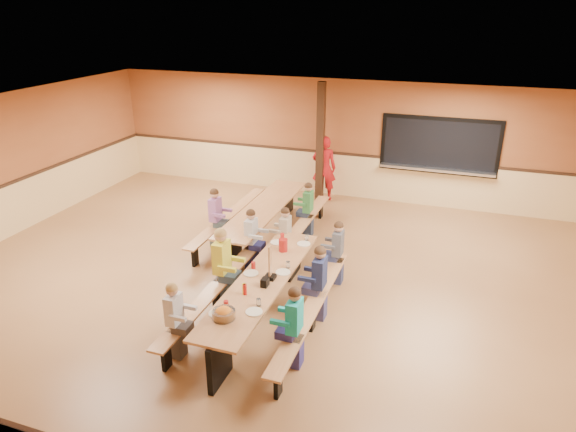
% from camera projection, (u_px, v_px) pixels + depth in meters
% --- Properties ---
extents(ground, '(12.00, 12.00, 0.00)m').
position_uv_depth(ground, '(263.00, 283.00, 9.33)').
color(ground, brown).
rests_on(ground, ground).
extents(room_envelope, '(12.04, 10.04, 3.02)m').
position_uv_depth(room_envelope, '(263.00, 249.00, 9.07)').
color(room_envelope, '#95532B').
rests_on(room_envelope, ground).
extents(kitchen_pass_through, '(2.78, 0.28, 1.38)m').
position_uv_depth(kitchen_pass_through, '(439.00, 148.00, 12.30)').
color(kitchen_pass_through, black).
rests_on(kitchen_pass_through, ground).
extents(structural_post, '(0.18, 0.18, 3.00)m').
position_uv_depth(structural_post, '(320.00, 144.00, 12.65)').
color(structural_post, black).
rests_on(structural_post, ground).
extents(cafeteria_table_main, '(1.91, 3.70, 0.74)m').
position_uv_depth(cafeteria_table_main, '(263.00, 291.00, 8.07)').
color(cafeteria_table_main, '#AE7445').
rests_on(cafeteria_table_main, ground).
extents(cafeteria_table_second, '(1.91, 3.70, 0.74)m').
position_uv_depth(cafeteria_table_second, '(264.00, 216.00, 10.87)').
color(cafeteria_table_second, '#AE7445').
rests_on(cafeteria_table_second, ground).
extents(seated_child_white_left, '(0.35, 0.29, 1.18)m').
position_uv_depth(seated_child_white_left, '(175.00, 321.00, 7.20)').
color(seated_child_white_left, silver).
rests_on(seated_child_white_left, ground).
extents(seated_adult_yellow, '(0.43, 0.36, 1.34)m').
position_uv_depth(seated_adult_yellow, '(222.00, 267.00, 8.49)').
color(seated_adult_yellow, yellow).
rests_on(seated_adult_yellow, ground).
extents(seated_child_grey_left, '(0.37, 0.30, 1.21)m').
position_uv_depth(seated_child_grey_left, '(251.00, 240.00, 9.61)').
color(seated_child_grey_left, silver).
rests_on(seated_child_grey_left, ground).
extents(seated_child_teal_right, '(0.38, 0.31, 1.23)m').
position_uv_depth(seated_child_teal_right, '(294.00, 328.00, 7.01)').
color(seated_child_teal_right, teal).
rests_on(seated_child_teal_right, ground).
extents(seated_child_navy_right, '(0.39, 0.32, 1.25)m').
position_uv_depth(seated_child_navy_right, '(319.00, 283.00, 8.09)').
color(seated_child_navy_right, '#1E264C').
rests_on(seated_child_navy_right, ground).
extents(seated_child_char_right, '(0.35, 0.29, 1.18)m').
position_uv_depth(seated_child_char_right, '(338.00, 253.00, 9.15)').
color(seated_child_char_right, '#494B53').
rests_on(seated_child_char_right, ground).
extents(seated_child_purple_sec, '(0.38, 0.31, 1.24)m').
position_uv_depth(seated_child_purple_sec, '(216.00, 218.00, 10.56)').
color(seated_child_purple_sec, '#975D9A').
rests_on(seated_child_purple_sec, ground).
extents(seated_child_green_sec, '(0.36, 0.29, 1.19)m').
position_uv_depth(seated_child_green_sec, '(308.00, 210.00, 11.03)').
color(seated_child_green_sec, '#34783B').
rests_on(seated_child_green_sec, ground).
extents(seated_child_tan_sec, '(0.36, 0.29, 1.18)m').
position_uv_depth(seated_child_tan_sec, '(285.00, 237.00, 9.75)').
color(seated_child_tan_sec, tan).
rests_on(seated_child_tan_sec, ground).
extents(standing_woman, '(0.67, 0.50, 1.67)m').
position_uv_depth(standing_woman, '(324.00, 168.00, 13.02)').
color(standing_woman, '#B51418').
rests_on(standing_woman, ground).
extents(punch_pitcher, '(0.16, 0.16, 0.22)m').
position_uv_depth(punch_pitcher, '(283.00, 245.00, 8.85)').
color(punch_pitcher, '#AD1A17').
rests_on(punch_pitcher, cafeteria_table_main).
extents(chip_bowl, '(0.32, 0.32, 0.15)m').
position_uv_depth(chip_bowl, '(224.00, 313.00, 6.97)').
color(chip_bowl, gold).
rests_on(chip_bowl, cafeteria_table_main).
extents(napkin_dispenser, '(0.10, 0.14, 0.13)m').
position_uv_depth(napkin_dispenser, '(265.00, 282.00, 7.76)').
color(napkin_dispenser, black).
rests_on(napkin_dispenser, cafeteria_table_main).
extents(condiment_mustard, '(0.06, 0.06, 0.17)m').
position_uv_depth(condiment_mustard, '(244.00, 289.00, 7.55)').
color(condiment_mustard, yellow).
rests_on(condiment_mustard, cafeteria_table_main).
extents(condiment_ketchup, '(0.06, 0.06, 0.17)m').
position_uv_depth(condiment_ketchup, '(245.00, 289.00, 7.54)').
color(condiment_ketchup, '#B2140F').
rests_on(condiment_ketchup, cafeteria_table_main).
extents(table_paddle, '(0.16, 0.16, 0.56)m').
position_uv_depth(table_paddle, '(270.00, 271.00, 7.95)').
color(table_paddle, black).
rests_on(table_paddle, cafeteria_table_main).
extents(place_settings, '(0.65, 3.30, 0.11)m').
position_uv_depth(place_settings, '(262.00, 276.00, 7.96)').
color(place_settings, beige).
rests_on(place_settings, cafeteria_table_main).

